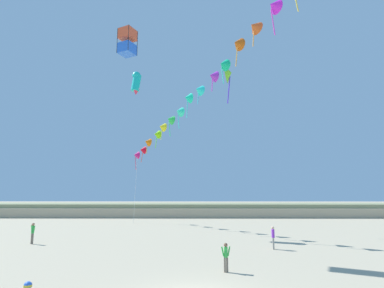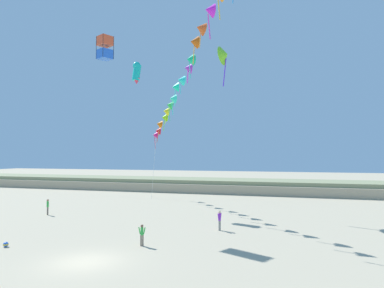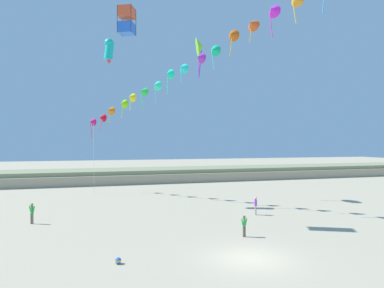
# 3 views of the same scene
# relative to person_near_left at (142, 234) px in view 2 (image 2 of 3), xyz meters

# --- Properties ---
(ground_plane) EXTENTS (240.00, 240.00, 0.00)m
(ground_plane) POSITION_rel_person_near_left_xyz_m (-1.70, -4.30, -0.88)
(ground_plane) COLOR tan
(dune_ridge) EXTENTS (120.00, 10.40, 2.17)m
(dune_ridge) POSITION_rel_person_near_left_xyz_m (-1.70, 37.91, 0.20)
(dune_ridge) COLOR tan
(dune_ridge) RESTS_ON ground
(person_near_left) EXTENTS (0.53, 0.21, 1.52)m
(person_near_left) POSITION_rel_person_near_left_xyz_m (0.00, 0.00, 0.00)
(person_near_left) COLOR #726656
(person_near_left) RESTS_ON ground
(person_near_right) EXTENTS (0.27, 0.58, 1.68)m
(person_near_right) POSITION_rel_person_near_left_xyz_m (4.24, 6.50, 0.10)
(person_near_right) COLOR gray
(person_near_right) RESTS_ON ground
(person_mid_center) EXTENTS (0.54, 0.40, 1.70)m
(person_mid_center) POSITION_rel_person_near_left_xyz_m (-15.16, 8.60, 0.11)
(person_mid_center) COLOR #726656
(person_mid_center) RESTS_ON ground
(kite_banner_string) EXTENTS (20.46, 32.12, 20.80)m
(kite_banner_string) POSITION_rel_person_near_left_xyz_m (-0.70, 11.32, 14.01)
(kite_banner_string) COLOR #CF196F
(large_kite_low_lead) EXTENTS (1.61, 2.54, 5.04)m
(large_kite_low_lead) POSITION_rel_person_near_left_xyz_m (2.47, 17.82, 17.67)
(large_kite_low_lead) COLOR #7DE027
(large_kite_mid_trail) EXTENTS (1.68, 1.68, 2.30)m
(large_kite_mid_trail) POSITION_rel_person_near_left_xyz_m (-7.53, 7.31, 16.27)
(large_kite_mid_trail) COLOR blue
(large_kite_high_solo) EXTENTS (1.47, 1.36, 2.84)m
(large_kite_high_solo) POSITION_rel_person_near_left_xyz_m (-8.53, 16.46, 16.07)
(large_kite_high_solo) COLOR #15BFB4
(beach_ball) EXTENTS (0.36, 0.36, 0.36)m
(beach_ball) POSITION_rel_person_near_left_xyz_m (-9.06, -3.01, -0.70)
(beach_ball) COLOR blue
(beach_ball) RESTS_ON ground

